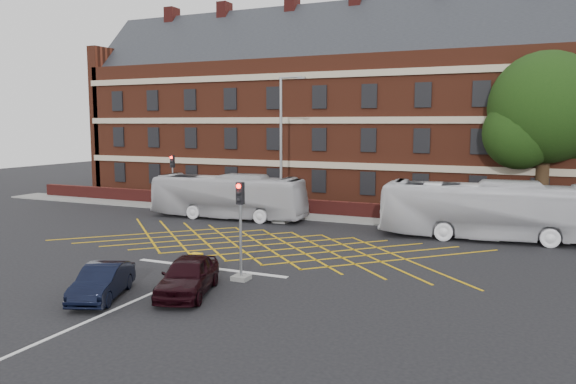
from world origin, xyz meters
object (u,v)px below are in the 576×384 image
at_px(traffic_light_near, 241,240).
at_px(utility_cabinet, 196,264).
at_px(bus_right, 488,210).
at_px(street_lamp, 282,172).
at_px(direction_signs, 182,190).
at_px(car_maroon, 188,276).
at_px(traffic_light_far, 173,187).
at_px(bus_left, 228,196).
at_px(deciduous_tree, 545,116).
at_px(car_navy, 102,282).

height_order(traffic_light_near, utility_cabinet, traffic_light_near).
bearing_deg(bus_right, utility_cabinet, 134.10).
distance_m(street_lamp, direction_signs, 11.09).
bearing_deg(direction_signs, car_maroon, -54.69).
bearing_deg(traffic_light_far, bus_left, -16.85).
bearing_deg(bus_right, traffic_light_near, 140.65).
height_order(deciduous_tree, direction_signs, deciduous_tree).
bearing_deg(street_lamp, direction_signs, 162.88).
xyz_separation_m(car_maroon, traffic_light_near, (0.93, 2.65, 1.01)).
xyz_separation_m(bus_right, direction_signs, (-23.72, 3.40, -0.34)).
height_order(bus_left, bus_right, bus_right).
bearing_deg(utility_cabinet, direction_signs, 126.48).
relative_size(bus_right, deciduous_tree, 1.07).
relative_size(car_navy, car_maroon, 0.90).
height_order(car_maroon, utility_cabinet, car_maroon).
bearing_deg(car_maroon, bus_right, 40.17).
bearing_deg(car_navy, traffic_light_far, 96.86).
distance_m(bus_left, bus_right, 17.54).
relative_size(bus_left, street_lamp, 1.15).
height_order(car_navy, street_lamp, street_lamp).
bearing_deg(street_lamp, utility_cabinet, -81.63).
bearing_deg(traffic_light_near, car_navy, -129.73).
height_order(bus_right, traffic_light_far, traffic_light_far).
bearing_deg(traffic_light_far, bus_right, -4.88).
xyz_separation_m(deciduous_tree, traffic_light_far, (-26.38, -5.13, -5.51)).
relative_size(car_navy, traffic_light_near, 0.93).
distance_m(deciduous_tree, traffic_light_near, 24.35).
bearing_deg(utility_cabinet, traffic_light_near, -2.05).
distance_m(car_maroon, utility_cabinet, 3.09).
bearing_deg(direction_signs, bus_right, -8.15).
bearing_deg(traffic_light_near, direction_signs, 131.19).
distance_m(bus_right, traffic_light_far, 23.68).
bearing_deg(direction_signs, utility_cabinet, -53.52).
bearing_deg(car_navy, bus_left, 83.18).
distance_m(bus_right, utility_cabinet, 17.56).
bearing_deg(car_navy, deciduous_tree, 36.42).
relative_size(bus_left, deciduous_tree, 0.98).
distance_m(bus_left, car_navy, 18.75).
bearing_deg(traffic_light_near, bus_right, 56.32).
xyz_separation_m(traffic_light_far, utility_cabinet, (12.28, -15.39, -1.30)).
bearing_deg(car_navy, car_maroon, 11.06).
xyz_separation_m(traffic_light_near, utility_cabinet, (-2.35, 0.08, -1.30)).
height_order(traffic_light_far, utility_cabinet, traffic_light_far).
bearing_deg(direction_signs, deciduous_tree, 8.05).
bearing_deg(car_maroon, bus_left, 96.86).
relative_size(bus_left, direction_signs, 5.16).
relative_size(bus_left, car_navy, 2.84).
height_order(traffic_light_near, direction_signs, traffic_light_near).
distance_m(bus_left, utility_cabinet, 14.96).
xyz_separation_m(bus_left, car_navy, (4.88, -18.08, -0.92)).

